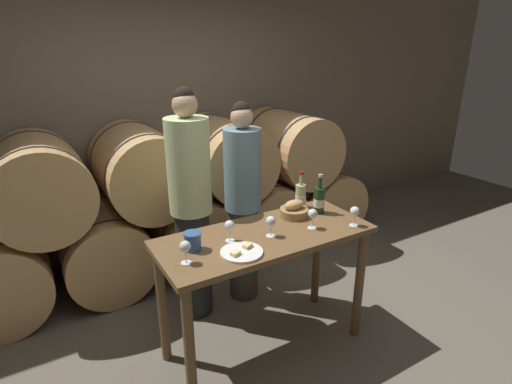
% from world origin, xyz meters
% --- Properties ---
extents(ground_plane, '(10.00, 10.00, 0.00)m').
position_xyz_m(ground_plane, '(0.00, 0.00, 0.00)').
color(ground_plane, '#665E51').
extents(stone_wall_back, '(10.00, 0.12, 3.20)m').
position_xyz_m(stone_wall_back, '(0.00, 2.05, 1.60)').
color(stone_wall_back, '#7F705B').
rests_on(stone_wall_back, ground_plane).
extents(barrel_stack, '(3.94, 0.97, 1.40)m').
position_xyz_m(barrel_stack, '(-0.00, 1.44, 0.66)').
color(barrel_stack, tan).
rests_on(barrel_stack, ground_plane).
extents(tasting_table, '(1.42, 0.60, 0.90)m').
position_xyz_m(tasting_table, '(0.00, 0.00, 0.75)').
color(tasting_table, brown).
rests_on(tasting_table, ground_plane).
extents(person_left, '(0.31, 0.31, 1.79)m').
position_xyz_m(person_left, '(-0.26, 0.63, 0.92)').
color(person_left, '#232326').
rests_on(person_left, ground_plane).
extents(person_right, '(0.29, 0.29, 1.66)m').
position_xyz_m(person_right, '(0.18, 0.63, 0.86)').
color(person_right, '#4C4238').
rests_on(person_right, ground_plane).
extents(wine_bottle_red, '(0.08, 0.08, 0.29)m').
position_xyz_m(wine_bottle_red, '(0.51, 0.09, 1.00)').
color(wine_bottle_red, '#193819').
rests_on(wine_bottle_red, tasting_table).
extents(wine_bottle_white, '(0.08, 0.08, 0.28)m').
position_xyz_m(wine_bottle_white, '(0.46, 0.24, 0.99)').
color(wine_bottle_white, '#ADBC7F').
rests_on(wine_bottle_white, tasting_table).
extents(blue_crock, '(0.11, 0.11, 0.11)m').
position_xyz_m(blue_crock, '(-0.49, 0.04, 0.96)').
color(blue_crock, '#335693').
rests_on(blue_crock, tasting_table).
extents(bread_basket, '(0.20, 0.20, 0.12)m').
position_xyz_m(bread_basket, '(0.32, 0.13, 0.95)').
color(bread_basket, olive).
rests_on(bread_basket, tasting_table).
extents(cheese_plate, '(0.25, 0.25, 0.04)m').
position_xyz_m(cheese_plate, '(-0.26, -0.15, 0.91)').
color(cheese_plate, white).
rests_on(cheese_plate, tasting_table).
extents(wine_glass_far_left, '(0.06, 0.06, 0.14)m').
position_xyz_m(wine_glass_far_left, '(-0.58, -0.09, 1.00)').
color(wine_glass_far_left, white).
rests_on(wine_glass_far_left, tasting_table).
extents(wine_glass_left, '(0.06, 0.06, 0.14)m').
position_xyz_m(wine_glass_left, '(-0.25, 0.03, 1.00)').
color(wine_glass_left, white).
rests_on(wine_glass_left, tasting_table).
extents(wine_glass_center, '(0.06, 0.06, 0.14)m').
position_xyz_m(wine_glass_center, '(0.01, -0.05, 1.00)').
color(wine_glass_center, white).
rests_on(wine_glass_center, tasting_table).
extents(wine_glass_right, '(0.06, 0.06, 0.14)m').
position_xyz_m(wine_glass_right, '(0.31, -0.09, 1.00)').
color(wine_glass_right, white).
rests_on(wine_glass_right, tasting_table).
extents(wine_glass_far_right, '(0.06, 0.06, 0.14)m').
position_xyz_m(wine_glass_far_right, '(0.58, -0.20, 1.00)').
color(wine_glass_far_right, white).
rests_on(wine_glass_far_right, tasting_table).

